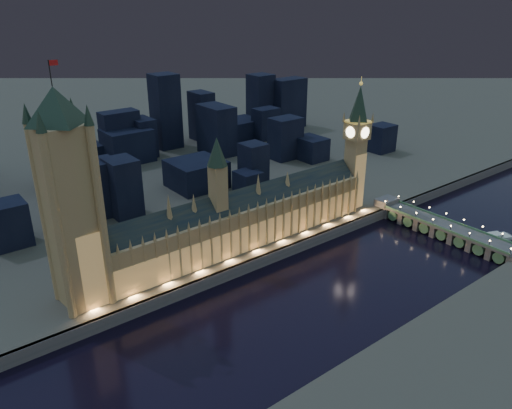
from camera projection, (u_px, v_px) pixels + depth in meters
ground_plane at (306, 293)px, 298.34m from camera, size 2000.00×2000.00×0.00m
north_bank at (41, 123)px, 673.54m from camera, size 2000.00×960.00×8.00m
embankment_wall at (263, 261)px, 326.48m from camera, size 2000.00×2.50×8.00m
palace_of_westminster at (243, 219)px, 332.45m from camera, size 202.00×22.31×78.00m
victoria_tower at (69, 192)px, 252.45m from camera, size 31.68×31.68×129.58m
elizabeth_tower at (357, 137)px, 379.24m from camera, size 18.00×18.00×101.70m
westminster_bridge at (439, 228)px, 367.65m from camera, size 17.65×113.00×15.90m
river_boat at (485, 238)px, 361.30m from camera, size 50.00×30.02×4.50m
city_backdrop at (160, 142)px, 486.04m from camera, size 473.60×215.63×79.47m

